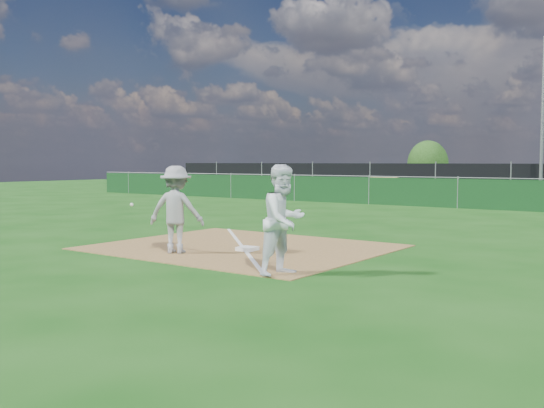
% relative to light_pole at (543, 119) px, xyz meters
% --- Properties ---
extents(ground, '(90.00, 90.00, 0.00)m').
position_rel_light_pole_xyz_m(ground, '(-1.50, -12.70, -4.00)').
color(ground, '#13480F').
rests_on(ground, ground).
extents(infield_dirt, '(6.00, 5.00, 0.02)m').
position_rel_light_pole_xyz_m(infield_dirt, '(-1.50, -21.70, -3.99)').
color(infield_dirt, olive).
rests_on(infield_dirt, ground).
extents(foul_line, '(5.01, 5.01, 0.01)m').
position_rel_light_pole_xyz_m(foul_line, '(-1.50, -21.70, -3.98)').
color(foul_line, white).
rests_on(foul_line, infield_dirt).
extents(green_fence, '(44.00, 0.05, 1.20)m').
position_rel_light_pole_xyz_m(green_fence, '(-1.50, -7.70, -3.40)').
color(green_fence, '#0E3515').
rests_on(green_fence, ground).
extents(dirt_mound, '(3.38, 2.60, 1.17)m').
position_rel_light_pole_xyz_m(dirt_mound, '(-6.50, -4.20, -3.42)').
color(dirt_mound, olive).
rests_on(dirt_mound, ground).
extents(black_fence, '(46.00, 0.04, 1.80)m').
position_rel_light_pole_xyz_m(black_fence, '(-1.50, 0.30, -3.10)').
color(black_fence, black).
rests_on(black_fence, ground).
extents(parking_lot, '(46.00, 9.00, 0.01)m').
position_rel_light_pole_xyz_m(parking_lot, '(-1.50, 5.30, -4.00)').
color(parking_lot, black).
rests_on(parking_lot, ground).
extents(light_pole, '(0.16, 0.16, 8.00)m').
position_rel_light_pole_xyz_m(light_pole, '(0.00, 0.00, 0.00)').
color(light_pole, slate).
rests_on(light_pole, ground).
extents(first_base, '(0.40, 0.40, 0.08)m').
position_rel_light_pole_xyz_m(first_base, '(-1.05, -22.08, -3.94)').
color(first_base, white).
rests_on(first_base, infield_dirt).
extents(play_at_first, '(2.19, 1.08, 1.79)m').
position_rel_light_pole_xyz_m(play_at_first, '(-2.02, -23.20, -3.08)').
color(play_at_first, '#A6A5A8').
rests_on(play_at_first, infield_dirt).
extents(runner, '(0.84, 1.00, 1.85)m').
position_rel_light_pole_xyz_m(runner, '(1.10, -23.82, -3.07)').
color(runner, white).
rests_on(runner, ground).
extents(car_left, '(4.62, 3.30, 1.46)m').
position_rel_light_pole_xyz_m(car_left, '(-7.76, 4.94, -3.26)').
color(car_left, '#A4A7AC').
rests_on(car_left, parking_lot).
extents(car_mid, '(4.66, 3.00, 1.45)m').
position_rel_light_pole_xyz_m(car_mid, '(-1.51, 5.06, -3.27)').
color(car_mid, black).
rests_on(car_mid, parking_lot).
extents(tree_left, '(2.88, 2.88, 3.41)m').
position_rel_light_pole_xyz_m(tree_left, '(-9.64, 9.63, -2.24)').
color(tree_left, '#382316').
rests_on(tree_left, ground).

